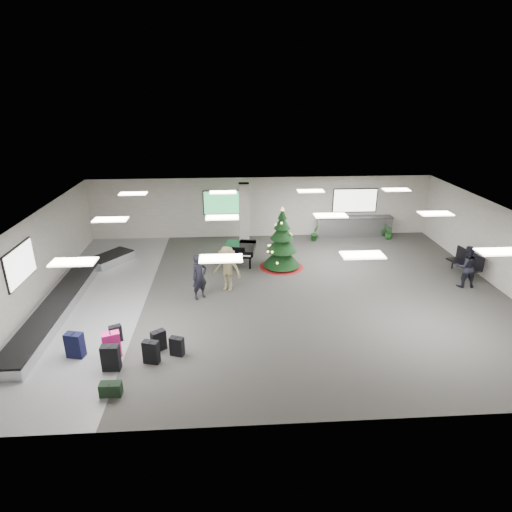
{
  "coord_description": "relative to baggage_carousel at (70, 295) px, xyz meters",
  "views": [
    {
      "loc": [
        -1.74,
        -15.03,
        7.57
      ],
      "look_at": [
        -0.7,
        1.0,
        1.2
      ],
      "focal_mm": 30.0,
      "sensor_mm": 36.0,
      "label": 1
    }
  ],
  "objects": [
    {
      "name": "traveler_a",
      "position": [
        4.92,
        -0.13,
        0.67
      ],
      "size": [
        0.77,
        0.72,
        1.76
      ],
      "primitive_type": "imported",
      "rotation": [
        0.0,
        0.0,
        0.64
      ],
      "color": "black",
      "rests_on": "ground"
    },
    {
      "name": "bench",
      "position": [
        16.21,
        1.36,
        0.37
      ],
      "size": [
        0.85,
        1.71,
        1.04
      ],
      "rotation": [
        0.0,
        0.0,
        0.18
      ],
      "color": "black",
      "rests_on": "ground"
    },
    {
      "name": "traveler_bench",
      "position": [
        15.52,
        0.23,
        0.66
      ],
      "size": [
        0.89,
        0.71,
        1.74
      ],
      "primitive_type": "imported",
      "rotation": [
        0.0,
        0.0,
        3.08
      ],
      "color": "black",
      "rests_on": "ground"
    },
    {
      "name": "service_counter",
      "position": [
        12.84,
        6.73,
        0.33
      ],
      "size": [
        4.05,
        0.65,
        1.08
      ],
      "color": "silver",
      "rests_on": "ground"
    },
    {
      "name": "grand_piano",
      "position": [
        6.53,
        3.21,
        0.5
      ],
      "size": [
        1.6,
        1.94,
        1.01
      ],
      "rotation": [
        0.0,
        0.0,
        -0.16
      ],
      "color": "black",
      "rests_on": "ground"
    },
    {
      "name": "pink_suitcase",
      "position": [
        2.5,
        -3.82,
        0.19
      ],
      "size": [
        0.58,
        0.45,
        0.83
      ],
      "rotation": [
        0.0,
        0.0,
        0.35
      ],
      "color": "#FB2088",
      "rests_on": "ground"
    },
    {
      "name": "potted_plant_right",
      "position": [
        14.55,
        6.13,
        0.15
      ],
      "size": [
        0.49,
        0.49,
        0.73
      ],
      "primitive_type": "imported",
      "rotation": [
        0.0,
        0.0,
        1.82
      ],
      "color": "#133D14",
      "rests_on": "ground"
    },
    {
      "name": "room_envelope",
      "position": [
        7.46,
        0.75,
        2.12
      ],
      "size": [
        18.02,
        14.02,
        3.21
      ],
      "color": "#ADA89E",
      "rests_on": "ground"
    },
    {
      "name": "potted_plant_left",
      "position": [
        10.56,
        6.11,
        0.21
      ],
      "size": [
        0.59,
        0.6,
        0.85
      ],
      "primitive_type": "imported",
      "rotation": [
        0.0,
        0.0,
        0.81
      ],
      "color": "#133D14",
      "rests_on": "ground"
    },
    {
      "name": "traveler_b",
      "position": [
        5.97,
        0.51,
        0.71
      ],
      "size": [
        1.36,
        1.12,
        1.84
      ],
      "primitive_type": "imported",
      "rotation": [
        0.0,
        0.0,
        -0.43
      ],
      "color": "olive",
      "rests_on": "ground"
    },
    {
      "name": "suitcase_3",
      "position": [
        3.84,
        -3.54,
        0.11
      ],
      "size": [
        0.49,
        0.45,
        0.67
      ],
      "rotation": [
        0.0,
        0.0,
        0.63
      ],
      "color": "black",
      "rests_on": "ground"
    },
    {
      "name": "ground",
      "position": [
        7.84,
        0.08,
        -0.21
      ],
      "size": [
        18.0,
        18.0,
        0.0
      ],
      "primitive_type": "plane",
      "color": "#383633",
      "rests_on": "ground"
    },
    {
      "name": "suitcase_0",
      "position": [
        2.64,
        -4.46,
        0.18
      ],
      "size": [
        0.51,
        0.29,
        0.81
      ],
      "rotation": [
        0.0,
        0.0,
        -0.02
      ],
      "color": "black",
      "rests_on": "ground"
    },
    {
      "name": "green_duffel",
      "position": [
        2.89,
        -5.59,
        -0.03
      ],
      "size": [
        0.56,
        0.28,
        0.39
      ],
      "rotation": [
        0.0,
        0.0,
        -0.01
      ],
      "color": "black",
      "rests_on": "ground"
    },
    {
      "name": "baggage_carousel",
      "position": [
        0.0,
        0.0,
        0.0
      ],
      "size": [
        2.28,
        9.71,
        0.43
      ],
      "color": "silver",
      "rests_on": "ground"
    },
    {
      "name": "navy_suitcase",
      "position": [
        1.41,
        -3.75,
        0.18
      ],
      "size": [
        0.57,
        0.41,
        0.81
      ],
      "rotation": [
        0.0,
        0.0,
        -0.23
      ],
      "color": "black",
      "rests_on": "ground"
    },
    {
      "name": "suitcase_7",
      "position": [
        4.43,
        -3.86,
        0.09
      ],
      "size": [
        0.46,
        0.35,
        0.62
      ],
      "rotation": [
        0.0,
        0.0,
        -0.34
      ],
      "color": "black",
      "rests_on": "ground"
    },
    {
      "name": "suitcase_8",
      "position": [
        2.41,
        -2.99,
        0.07
      ],
      "size": [
        0.43,
        0.36,
        0.58
      ],
      "rotation": [
        0.0,
        0.0,
        0.45
      ],
      "color": "black",
      "rests_on": "ground"
    },
    {
      "name": "christmas_tree",
      "position": [
        8.39,
        2.71,
        0.75
      ],
      "size": [
        1.97,
        1.97,
        2.81
      ],
      "color": "maroon",
      "rests_on": "ground"
    },
    {
      "name": "suitcase_1",
      "position": [
        3.72,
        -4.19,
        0.14
      ],
      "size": [
        0.51,
        0.35,
        0.73
      ],
      "rotation": [
        0.0,
        0.0,
        -0.27
      ],
      "color": "black",
      "rests_on": "ground"
    }
  ]
}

